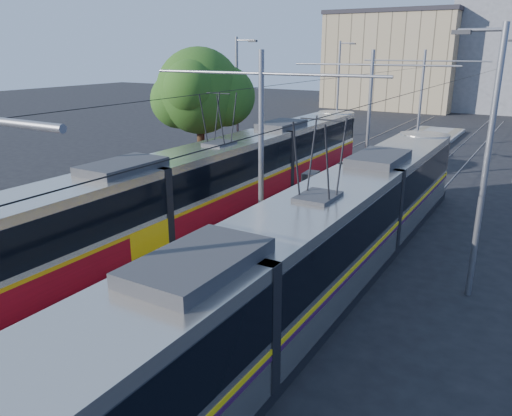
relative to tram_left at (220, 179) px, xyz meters
The scene contains 12 objects.
ground 11.23m from the tram_left, 71.08° to the right, with size 160.00×160.00×0.00m, color black.
platform 7.59m from the tram_left, 61.01° to the left, with size 4.00×50.00×0.30m, color gray.
tactile_strip_left 6.99m from the tram_left, 71.69° to the left, with size 0.70×50.00×0.01m, color gray.
tactile_strip_right 8.35m from the tram_left, 52.15° to the left, with size 0.70×50.00×0.01m, color gray.
rails 7.62m from the tram_left, 61.01° to the left, with size 8.71×70.00×0.03m.
tram_left is the anchor object (origin of this frame).
tram_right 9.06m from the tram_left, 37.37° to the right, with size 2.43×27.63×5.50m.
catenary 5.85m from the tram_left, 45.42° to the left, with size 9.20×70.00×7.00m.
street_lamps 11.37m from the tram_left, 71.07° to the left, with size 15.18×38.22×8.00m.
shelter 4.22m from the tram_left, ahead, with size 0.68×1.00×2.09m.
tree 6.93m from the tram_left, 131.37° to the left, with size 5.14×4.75×7.47m.
building_left 50.10m from the tram_left, 97.37° to the left, with size 16.32×12.24×11.99m.
Camera 1 is at (9.00, -7.44, 7.29)m, focal length 35.00 mm.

